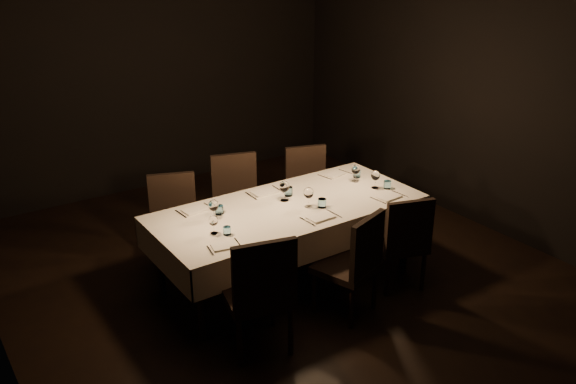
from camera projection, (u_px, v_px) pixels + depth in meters
room at (288, 129)px, 5.31m from camera, size 5.01×6.01×3.01m
dining_table at (288, 213)px, 5.63m from camera, size 2.52×1.12×0.76m
chair_near_left at (260, 290)px, 4.63m from camera, size 0.60×0.60×1.03m
place_setting_near_left at (220, 231)px, 4.98m from camera, size 0.31×0.39×0.16m
chair_near_center at (354, 261)px, 5.13m from camera, size 0.58×0.58×0.96m
place_setting_near_center at (315, 203)px, 5.48m from camera, size 0.35×0.41×0.19m
chair_near_right at (403, 238)px, 5.54m from camera, size 0.56×0.56×0.93m
place_setting_near_right at (382, 184)px, 5.90m from camera, size 0.34×0.41×0.18m
chair_far_left at (174, 218)px, 5.92m from camera, size 0.59×0.59×0.94m
place_setting_far_left at (209, 208)px, 5.38m from camera, size 0.34×0.41×0.19m
chair_far_center at (237, 198)px, 6.31m from camera, size 0.60×0.60×0.99m
place_setting_far_center at (279, 189)px, 5.76m from camera, size 0.36×0.42×0.20m
chair_far_right at (308, 186)px, 6.68m from camera, size 0.57×0.57×0.95m
place_setting_far_right at (350, 172)px, 6.21m from camera, size 0.34×0.40×0.18m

